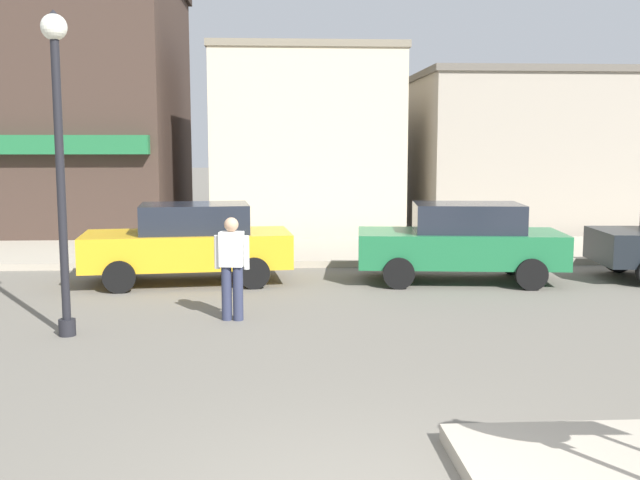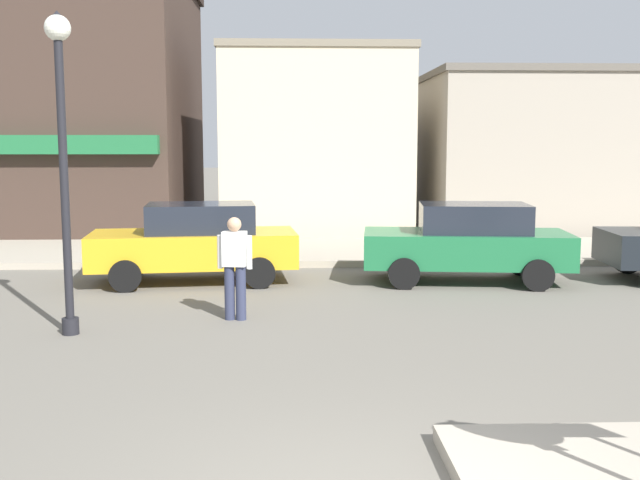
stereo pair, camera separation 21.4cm
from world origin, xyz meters
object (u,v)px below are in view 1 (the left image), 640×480
Objects in this scene: parked_car_nearest at (189,242)px; lamp_post at (58,127)px; parked_car_second at (461,241)px; pedestrian_crossing_near at (232,265)px.

lamp_post is at bearing -107.74° from parked_car_nearest.
parked_car_nearest is at bearing 72.26° from lamp_post.
parked_car_nearest and parked_car_second have the same top height.
parked_car_nearest is 5.38m from parked_car_second.
lamp_post is at bearing -160.66° from pedestrian_crossing_near.
pedestrian_crossing_near is (1.02, -3.25, 0.06)m from parked_car_nearest.
lamp_post is 1.09× the size of parked_car_second.
parked_car_second is at bearing 34.96° from pedestrian_crossing_near.
lamp_post reaches higher than parked_car_nearest.
pedestrian_crossing_near is at bearing -145.04° from parked_car_second.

